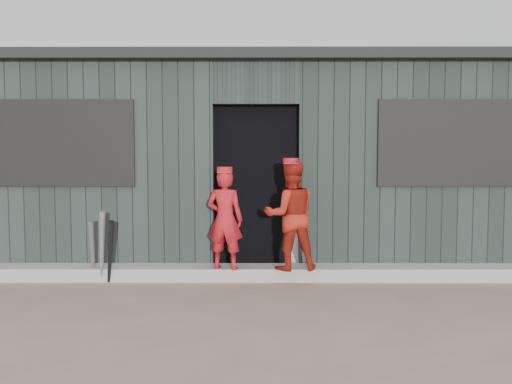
{
  "coord_description": "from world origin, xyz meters",
  "views": [
    {
      "loc": [
        0.02,
        -4.58,
        1.48
      ],
      "look_at": [
        0.0,
        1.8,
        1.0
      ],
      "focal_mm": 40.0,
      "sensor_mm": 36.0,
      "label": 1
    }
  ],
  "objects_px": {
    "player_red_left": "(225,219)",
    "dugout": "(256,163)",
    "bat_mid": "(92,251)",
    "bat_right": "(110,252)",
    "player_grey_back": "(301,227)",
    "player_red_right": "(290,215)",
    "bat_left": "(102,247)"
  },
  "relations": [
    {
      "from": "player_red_left",
      "to": "dugout",
      "type": "bearing_deg",
      "value": -88.32
    },
    {
      "from": "bat_mid",
      "to": "dugout",
      "type": "relative_size",
      "value": 0.09
    },
    {
      "from": "bat_right",
      "to": "player_grey_back",
      "type": "bearing_deg",
      "value": 17.3
    },
    {
      "from": "bat_mid",
      "to": "player_red_right",
      "type": "height_order",
      "value": "player_red_right"
    },
    {
      "from": "player_red_right",
      "to": "dugout",
      "type": "xyz_separation_m",
      "value": [
        -0.38,
        1.87,
        0.53
      ]
    },
    {
      "from": "player_red_left",
      "to": "player_red_right",
      "type": "bearing_deg",
      "value": -170.69
    },
    {
      "from": "player_red_right",
      "to": "dugout",
      "type": "bearing_deg",
      "value": -87.95
    },
    {
      "from": "bat_mid",
      "to": "player_red_right",
      "type": "xyz_separation_m",
      "value": [
        2.2,
        -0.03,
        0.4
      ]
    },
    {
      "from": "bat_mid",
      "to": "player_red_left",
      "type": "relative_size",
      "value": 0.64
    },
    {
      "from": "player_red_left",
      "to": "bat_mid",
      "type": "bearing_deg",
      "value": 12.65
    },
    {
      "from": "bat_left",
      "to": "dugout",
      "type": "relative_size",
      "value": 0.1
    },
    {
      "from": "dugout",
      "to": "bat_mid",
      "type": "bearing_deg",
      "value": -134.78
    },
    {
      "from": "bat_left",
      "to": "player_grey_back",
      "type": "bearing_deg",
      "value": 15.86
    },
    {
      "from": "bat_left",
      "to": "bat_mid",
      "type": "relative_size",
      "value": 1.16
    },
    {
      "from": "player_red_left",
      "to": "bat_right",
      "type": "bearing_deg",
      "value": 17.83
    },
    {
      "from": "player_grey_back",
      "to": "dugout",
      "type": "distance_m",
      "value": 1.58
    },
    {
      "from": "bat_right",
      "to": "player_red_left",
      "type": "bearing_deg",
      "value": 5.46
    },
    {
      "from": "bat_right",
      "to": "dugout",
      "type": "xyz_separation_m",
      "value": [
        1.59,
        1.95,
        0.93
      ]
    },
    {
      "from": "bat_left",
      "to": "bat_mid",
      "type": "height_order",
      "value": "bat_left"
    },
    {
      "from": "player_red_left",
      "to": "player_grey_back",
      "type": "relative_size",
      "value": 1.02
    },
    {
      "from": "player_red_right",
      "to": "player_grey_back",
      "type": "distance_m",
      "value": 0.64
    },
    {
      "from": "bat_mid",
      "to": "bat_right",
      "type": "bearing_deg",
      "value": -26.25
    },
    {
      "from": "bat_mid",
      "to": "player_grey_back",
      "type": "bearing_deg",
      "value": 13.17
    },
    {
      "from": "player_red_right",
      "to": "dugout",
      "type": "height_order",
      "value": "dugout"
    },
    {
      "from": "bat_mid",
      "to": "player_grey_back",
      "type": "relative_size",
      "value": 0.65
    },
    {
      "from": "player_grey_back",
      "to": "dugout",
      "type": "relative_size",
      "value": 0.13
    },
    {
      "from": "player_grey_back",
      "to": "player_red_right",
      "type": "bearing_deg",
      "value": 89.74
    },
    {
      "from": "bat_mid",
      "to": "player_grey_back",
      "type": "xyz_separation_m",
      "value": [
        2.36,
        0.55,
        0.19
      ]
    },
    {
      "from": "bat_mid",
      "to": "bat_right",
      "type": "relative_size",
      "value": 0.98
    },
    {
      "from": "bat_right",
      "to": "player_red_right",
      "type": "bearing_deg",
      "value": 2.34
    },
    {
      "from": "player_red_right",
      "to": "player_grey_back",
      "type": "bearing_deg",
      "value": -114.73
    },
    {
      "from": "dugout",
      "to": "bat_right",
      "type": "bearing_deg",
      "value": -129.29
    }
  ]
}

